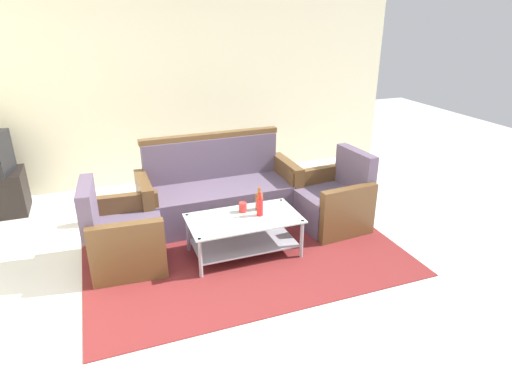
% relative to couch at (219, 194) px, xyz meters
% --- Properties ---
extents(ground_plane, '(14.00, 14.00, 0.00)m').
position_rel_couch_xyz_m(ground_plane, '(-0.13, -1.49, -0.32)').
color(ground_plane, white).
extents(wall_back, '(6.52, 0.12, 2.80)m').
position_rel_couch_xyz_m(wall_back, '(-0.13, 1.57, 1.08)').
color(wall_back, beige).
rests_on(wall_back, ground).
extents(rug, '(3.11, 2.28, 0.01)m').
position_rel_couch_xyz_m(rug, '(0.01, -0.75, -0.31)').
color(rug, maroon).
rests_on(rug, ground).
extents(couch, '(1.81, 0.75, 0.96)m').
position_rel_couch_xyz_m(couch, '(0.00, 0.00, 0.00)').
color(couch, '#5B4C60').
rests_on(couch, rug).
extents(armchair_left, '(0.75, 0.81, 0.85)m').
position_rel_couch_xyz_m(armchair_left, '(-1.13, -0.64, -0.03)').
color(armchair_left, '#5B4C60').
rests_on(armchair_left, rug).
extents(armchair_right, '(0.75, 0.81, 0.85)m').
position_rel_couch_xyz_m(armchair_right, '(1.15, -0.62, -0.03)').
color(armchair_right, '#5B4C60').
rests_on(armchair_right, rug).
extents(coffee_table, '(1.10, 0.60, 0.40)m').
position_rel_couch_xyz_m(coffee_table, '(0.00, -0.88, -0.04)').
color(coffee_table, silver).
rests_on(coffee_table, rug).
extents(bottle_brown, '(0.08, 0.08, 0.24)m').
position_rel_couch_xyz_m(bottle_brown, '(0.21, -0.75, 0.19)').
color(bottle_brown, brown).
rests_on(bottle_brown, coffee_table).
extents(bottle_red, '(0.06, 0.06, 0.25)m').
position_rel_couch_xyz_m(bottle_red, '(0.17, -0.88, 0.19)').
color(bottle_red, red).
rests_on(bottle_red, coffee_table).
extents(cup, '(0.08, 0.08, 0.10)m').
position_rel_couch_xyz_m(cup, '(0.04, -0.74, 0.14)').
color(cup, red).
rests_on(cup, coffee_table).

